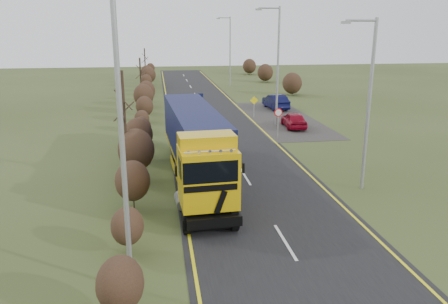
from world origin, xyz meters
TOP-DOWN VIEW (x-y plane):
  - ground at (0.00, 0.00)m, footprint 160.00×160.00m
  - road at (0.00, 10.00)m, footprint 8.00×120.00m
  - layby at (6.50, 20.00)m, footprint 6.00×18.00m
  - lane_markings at (0.00, 9.69)m, footprint 7.52×116.00m
  - hedgerow at (-6.00, 7.89)m, footprint 2.24×102.04m
  - lorry at (-2.80, 3.76)m, footprint 3.03×14.20m
  - car_red_hatchback at (6.54, 15.83)m, footprint 1.82×4.01m
  - car_blue_sedan at (7.40, 24.81)m, footprint 1.93×4.65m
  - streetlight_near at (5.58, 1.24)m, footprint 1.84×0.18m
  - streetlight_mid at (5.20, 17.00)m, footprint 2.09×0.20m
  - streetlight_far at (5.67, 44.25)m, footprint 2.06×0.19m
  - left_pole at (-5.80, -6.39)m, footprint 0.16×0.16m
  - speed_sign at (4.20, 12.39)m, footprint 0.64×0.10m
  - warning_board at (4.20, 20.78)m, footprint 0.75×0.11m

SIDE VIEW (x-z plane):
  - ground at x=0.00m, z-range 0.00..0.00m
  - road at x=0.00m, z-range 0.00..0.02m
  - layby at x=6.50m, z-range 0.00..0.02m
  - lane_markings at x=0.00m, z-range 0.03..0.03m
  - car_red_hatchback at x=6.54m, z-range 0.00..1.34m
  - car_blue_sedan at x=7.40m, z-range 0.00..1.50m
  - warning_board at x=4.20m, z-range 0.22..2.20m
  - hedgerow at x=-6.00m, z-range -1.41..4.64m
  - speed_sign at x=4.20m, z-range 0.46..2.80m
  - lorry at x=-2.80m, z-range 0.26..4.19m
  - streetlight_near at x=5.58m, z-range 0.42..9.04m
  - left_pole at x=-5.80m, z-range 0.00..10.60m
  - streetlight_far at x=5.67m, z-range 0.51..10.22m
  - streetlight_mid at x=5.20m, z-range 0.53..10.38m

